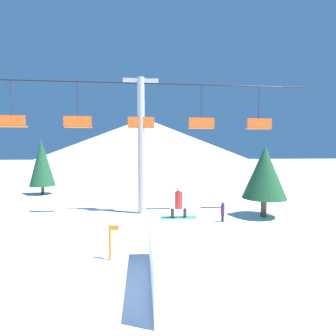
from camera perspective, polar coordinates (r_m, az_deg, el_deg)
name	(u,v)px	position (r m, az deg, el deg)	size (l,w,h in m)	color
ground_plane	(178,286)	(9.42, 2.09, -24.23)	(220.00, 220.00, 0.00)	white
mountain_ridge	(144,140)	(95.67, -5.16, 6.04)	(79.42, 79.42, 15.63)	silver
snow_ramp	(184,258)	(9.24, 3.49, -19.00)	(2.22, 4.50, 1.70)	white
snowboarder	(179,203)	(10.59, 2.34, -7.67)	(1.46, 0.31, 1.29)	#1E9E6B
chairlift	(141,135)	(18.23, -5.87, 7.10)	(24.72, 0.50, 9.35)	#9E9EA3
pine_tree_near	(265,172)	(18.37, 20.28, -0.91)	(2.87, 2.87, 4.71)	#4C3823
pine_tree_far	(42,163)	(28.78, -25.76, 1.02)	(2.43, 2.43, 5.45)	#4C3823
trail_marker	(110,241)	(11.22, -12.45, -15.27)	(0.41, 0.10, 1.43)	orange
distant_skier	(223,211)	(16.71, 11.82, -9.18)	(0.24, 0.24, 1.23)	black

